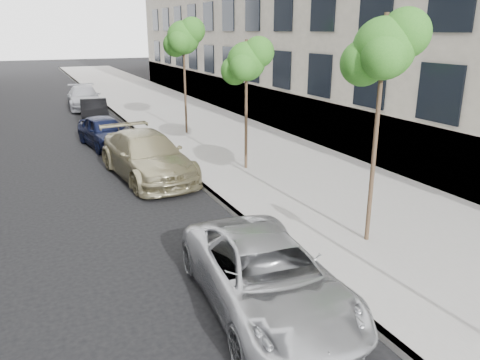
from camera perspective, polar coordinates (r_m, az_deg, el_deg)
ground at (r=8.67m, az=4.57°, el=-15.63°), size 160.00×160.00×0.00m
sidewalk at (r=31.63m, az=-10.18°, el=9.03°), size 6.40×72.00×0.14m
curb at (r=31.00m, az=-15.81°, el=8.46°), size 0.15×72.00×0.14m
tree_near at (r=10.36m, az=17.22°, el=15.03°), size 1.64×1.44×5.08m
tree_mid at (r=15.86m, az=0.86°, el=14.25°), size 1.64×1.44×4.45m
tree_far at (r=21.87m, az=-6.86°, el=16.85°), size 1.79×1.59×5.18m
minivan at (r=8.41m, az=3.22°, el=-11.59°), size 2.52×4.78×1.28m
suv at (r=15.97m, az=-11.27°, el=2.91°), size 2.59×5.35×1.50m
sedan_blue at (r=20.77m, az=-16.19°, el=5.70°), size 2.09×4.01×1.30m
sedan_black at (r=26.27m, az=-17.35°, el=7.99°), size 1.74×3.98×1.27m
sedan_rear at (r=31.52m, az=-18.47°, el=9.51°), size 2.17×4.85×1.38m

